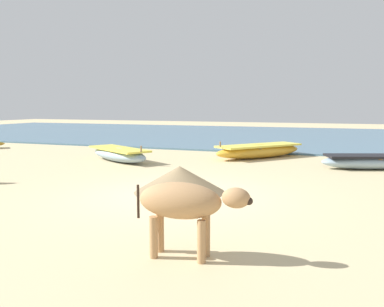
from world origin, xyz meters
The scene contains 7 objects.
ground centered at (0.00, 0.00, 0.00)m, with size 80.00×80.00×0.00m, color #CCB789.
sea_water centered at (0.00, 18.72, 0.04)m, with size 60.00×20.00×0.08m, color slate.
fishing_boat_1 centered at (0.41, 7.32, 0.29)m, with size 3.35×3.84×0.73m.
fishing_boat_2 centered at (-4.24, 4.53, 0.27)m, with size 3.43×2.58×0.69m.
fishing_boat_3 centered at (4.28, 5.79, 0.25)m, with size 3.15×1.91×0.66m.
cow_adult_tan centered at (1.58, -3.44, 0.75)m, with size 1.60×0.56×1.04m.
debris_pile_0 centered at (-0.09, 0.39, 0.31)m, with size 2.17×2.17×0.63m, color #7A6647.
Camera 1 is at (3.56, -8.35, 2.06)m, focal length 37.86 mm.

